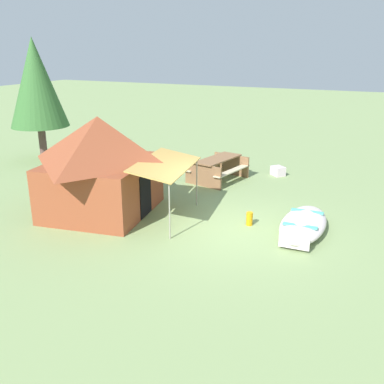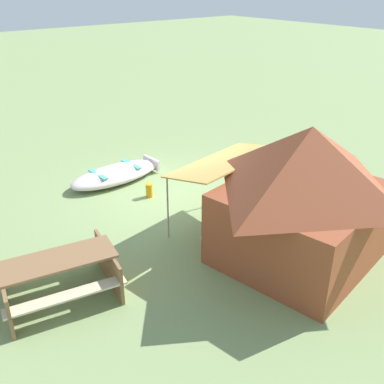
% 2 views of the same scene
% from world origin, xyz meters
% --- Properties ---
extents(ground_plane, '(80.00, 80.00, 0.00)m').
position_xyz_m(ground_plane, '(0.00, 0.00, 0.00)').
color(ground_plane, '#80985F').
extents(beached_rowboat, '(2.69, 1.19, 0.40)m').
position_xyz_m(beached_rowboat, '(0.73, -1.79, 0.21)').
color(beached_rowboat, silver).
rests_on(beached_rowboat, ground_plane).
extents(canvas_cabin_tent, '(3.61, 4.37, 2.73)m').
position_xyz_m(canvas_cabin_tent, '(-0.27, 3.69, 1.42)').
color(canvas_cabin_tent, brown).
rests_on(canvas_cabin_tent, ground_plane).
extents(picnic_table, '(2.24, 1.83, 0.80)m').
position_xyz_m(picnic_table, '(3.99, 1.89, 0.50)').
color(picnic_table, brown).
rests_on(picnic_table, ground_plane).
extents(cooler_box, '(0.60, 0.61, 0.33)m').
position_xyz_m(cooler_box, '(5.49, 0.11, 0.17)').
color(cooler_box, silver).
rests_on(cooler_box, ground_plane).
extents(fuel_can, '(0.23, 0.23, 0.36)m').
position_xyz_m(fuel_can, '(0.56, -0.41, 0.18)').
color(fuel_can, orange).
rests_on(fuel_can, ground_plane).
extents(pine_tree_back_right, '(2.29, 2.29, 4.89)m').
position_xyz_m(pine_tree_back_right, '(3.55, 9.49, 3.14)').
color(pine_tree_back_right, brown).
rests_on(pine_tree_back_right, ground_plane).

